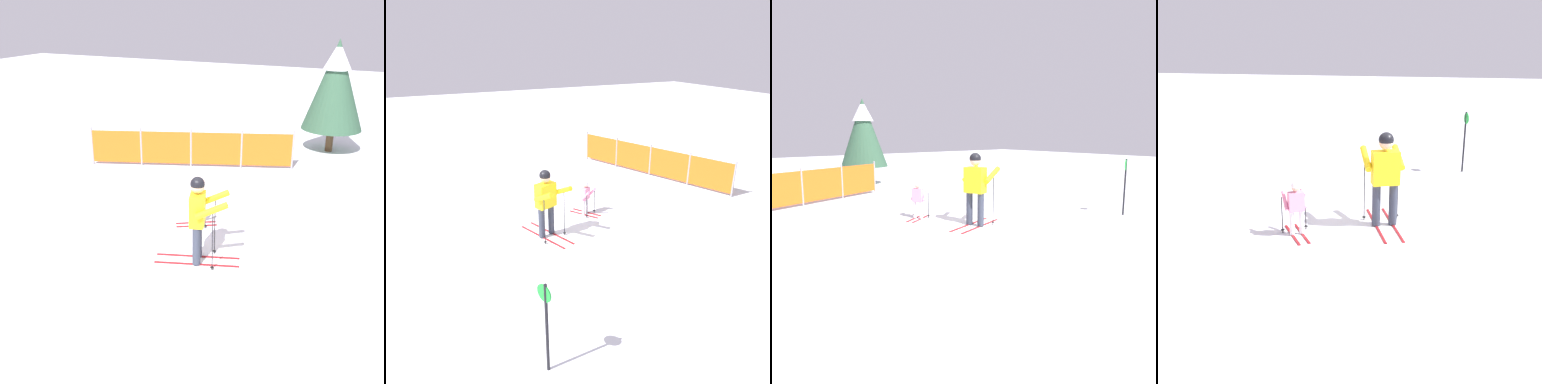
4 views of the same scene
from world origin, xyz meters
The scene contains 4 objects.
ground_plane centered at (0.00, 0.00, 0.00)m, with size 60.00×60.00×0.00m, color white.
skier_adult centered at (-0.11, 0.22, 1.06)m, with size 1.70×0.98×1.77m.
skier_child centered at (-0.83, 1.71, 0.57)m, with size 0.91×0.67×0.99m.
trail_marker centered at (3.78, -1.42, 0.95)m, with size 0.27×0.11×1.54m.
Camera 4 is at (-8.47, -0.55, 3.47)m, focal length 45.00 mm.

